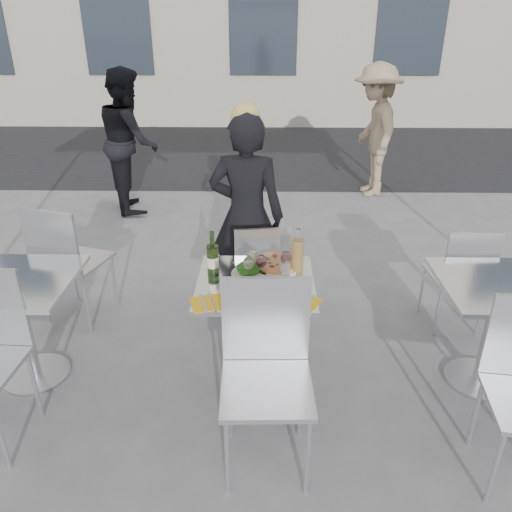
{
  "coord_description": "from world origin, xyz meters",
  "views": [
    {
      "loc": [
        0.05,
        -2.7,
        2.22
      ],
      "look_at": [
        0.0,
        0.15,
        0.85
      ],
      "focal_mm": 35.0,
      "sensor_mm": 36.0,
      "label": 1
    }
  ],
  "objects_px": {
    "salad_plate": "(249,269)",
    "pizza_far": "(276,263)",
    "chair_near": "(266,360)",
    "woman_diner": "(247,216)",
    "chair_far": "(261,268)",
    "pizza_near": "(256,293)",
    "side_table_left": "(21,308)",
    "carafe": "(297,254)",
    "pedestrian_a": "(129,141)",
    "napkin_left": "(207,303)",
    "napkin_right": "(302,302)",
    "wineglass_red_b": "(286,258)",
    "pedestrian_b": "(374,131)",
    "side_chair_lfar": "(65,256)",
    "main_table": "(256,310)",
    "side_chair_rfar": "(462,271)",
    "wineglass_red_a": "(261,262)",
    "wineglass_white_a": "(249,264)",
    "side_table_right": "(494,313)",
    "wineglass_white_b": "(252,256)",
    "wine_bottle": "(213,258)",
    "sugar_shaker": "(285,267)"
  },
  "relations": [
    {
      "from": "chair_near",
      "to": "napkin_right",
      "type": "distance_m",
      "value": 0.42
    },
    {
      "from": "pedestrian_a",
      "to": "napkin_right",
      "type": "xyz_separation_m",
      "value": [
        1.87,
        -3.58,
        -0.1
      ]
    },
    {
      "from": "woman_diner",
      "to": "pedestrian_b",
      "type": "height_order",
      "value": "pedestrian_b"
    },
    {
      "from": "pizza_far",
      "to": "napkin_right",
      "type": "distance_m",
      "value": 0.49
    },
    {
      "from": "side_table_left",
      "to": "carafe",
      "type": "xyz_separation_m",
      "value": [
        1.76,
        0.14,
        0.33
      ]
    },
    {
      "from": "woman_diner",
      "to": "side_table_right",
      "type": "bearing_deg",
      "value": 157.89
    },
    {
      "from": "side_table_left",
      "to": "sugar_shaker",
      "type": "xyz_separation_m",
      "value": [
        1.68,
        0.09,
        0.26
      ]
    },
    {
      "from": "side_chair_lfar",
      "to": "woman_diner",
      "type": "bearing_deg",
      "value": -152.05
    },
    {
      "from": "pizza_far",
      "to": "woman_diner",
      "type": "bearing_deg",
      "value": 106.46
    },
    {
      "from": "chair_far",
      "to": "carafe",
      "type": "relative_size",
      "value": 3.05
    },
    {
      "from": "salad_plate",
      "to": "wineglass_red_a",
      "type": "relative_size",
      "value": 1.4
    },
    {
      "from": "side_chair_lfar",
      "to": "salad_plate",
      "type": "bearing_deg",
      "value": 173.98
    },
    {
      "from": "pedestrian_b",
      "to": "carafe",
      "type": "bearing_deg",
      "value": -20.27
    },
    {
      "from": "carafe",
      "to": "side_table_left",
      "type": "bearing_deg",
      "value": -175.44
    },
    {
      "from": "side_table_right",
      "to": "wineglass_red_b",
      "type": "relative_size",
      "value": 4.76
    },
    {
      "from": "chair_near",
      "to": "woman_diner",
      "type": "distance_m",
      "value": 1.57
    },
    {
      "from": "woman_diner",
      "to": "pedestrian_b",
      "type": "bearing_deg",
      "value": -108.83
    },
    {
      "from": "chair_far",
      "to": "pedestrian_a",
      "type": "height_order",
      "value": "pedestrian_a"
    },
    {
      "from": "chair_near",
      "to": "wineglass_white_b",
      "type": "height_order",
      "value": "chair_near"
    },
    {
      "from": "side_chair_rfar",
      "to": "napkin_left",
      "type": "height_order",
      "value": "side_chair_rfar"
    },
    {
      "from": "side_chair_lfar",
      "to": "wine_bottle",
      "type": "height_order",
      "value": "wine_bottle"
    },
    {
      "from": "side_table_left",
      "to": "pizza_far",
      "type": "relative_size",
      "value": 2.22
    },
    {
      "from": "salad_plate",
      "to": "pizza_far",
      "type": "bearing_deg",
      "value": 35.6
    },
    {
      "from": "pedestrian_a",
      "to": "pizza_near",
      "type": "xyz_separation_m",
      "value": [
        1.6,
        -3.49,
        -0.1
      ]
    },
    {
      "from": "main_table",
      "to": "side_chair_rfar",
      "type": "relative_size",
      "value": 0.87
    },
    {
      "from": "wineglass_red_b",
      "to": "pedestrian_b",
      "type": "bearing_deg",
      "value": 71.32
    },
    {
      "from": "pizza_far",
      "to": "chair_far",
      "type": "bearing_deg",
      "value": 103.88
    },
    {
      "from": "chair_far",
      "to": "pizza_near",
      "type": "height_order",
      "value": "chair_far"
    },
    {
      "from": "carafe",
      "to": "wineglass_white_b",
      "type": "distance_m",
      "value": 0.29
    },
    {
      "from": "wine_bottle",
      "to": "wineglass_white_a",
      "type": "distance_m",
      "value": 0.23
    },
    {
      "from": "wineglass_white_a",
      "to": "napkin_right",
      "type": "height_order",
      "value": "wineglass_white_a"
    },
    {
      "from": "side_table_left",
      "to": "chair_near",
      "type": "xyz_separation_m",
      "value": [
        1.57,
        -0.59,
        0.07
      ]
    },
    {
      "from": "chair_far",
      "to": "napkin_right",
      "type": "bearing_deg",
      "value": 98.21
    },
    {
      "from": "pizza_far",
      "to": "carafe",
      "type": "distance_m",
      "value": 0.18
    },
    {
      "from": "side_table_left",
      "to": "wineglass_white_b",
      "type": "relative_size",
      "value": 4.76
    },
    {
      "from": "carafe",
      "to": "side_chair_rfar",
      "type": "bearing_deg",
      "value": 20.89
    },
    {
      "from": "pizza_far",
      "to": "wineglass_red_a",
      "type": "bearing_deg",
      "value": -119.49
    },
    {
      "from": "napkin_right",
      "to": "salad_plate",
      "type": "bearing_deg",
      "value": 163.44
    },
    {
      "from": "side_table_left",
      "to": "wineglass_red_b",
      "type": "height_order",
      "value": "wineglass_red_b"
    },
    {
      "from": "pedestrian_a",
      "to": "pizza_far",
      "type": "bearing_deg",
      "value": -170.72
    },
    {
      "from": "pedestrian_a",
      "to": "napkin_left",
      "type": "distance_m",
      "value": 3.84
    },
    {
      "from": "side_table_left",
      "to": "napkin_right",
      "type": "bearing_deg",
      "value": -8.1
    },
    {
      "from": "chair_far",
      "to": "side_chair_rfar",
      "type": "bearing_deg",
      "value": 172.67
    },
    {
      "from": "carafe",
      "to": "wineglass_white_b",
      "type": "height_order",
      "value": "carafe"
    },
    {
      "from": "side_table_left",
      "to": "wineglass_red_a",
      "type": "distance_m",
      "value": 1.57
    },
    {
      "from": "side_chair_rfar",
      "to": "pizza_far",
      "type": "distance_m",
      "value": 1.48
    },
    {
      "from": "main_table",
      "to": "pedestrian_b",
      "type": "relative_size",
      "value": 0.44
    },
    {
      "from": "pizza_near",
      "to": "side_chair_lfar",
      "type": "bearing_deg",
      "value": 150.01
    },
    {
      "from": "chair_far",
      "to": "chair_near",
      "type": "distance_m",
      "value": 1.22
    },
    {
      "from": "napkin_left",
      "to": "sugar_shaker",
      "type": "bearing_deg",
      "value": 21.56
    }
  ]
}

